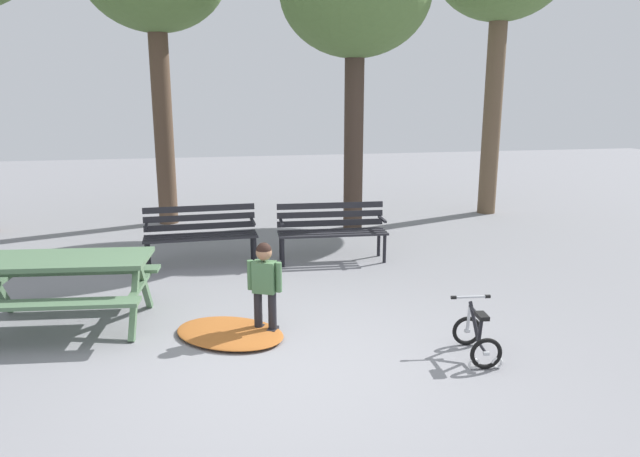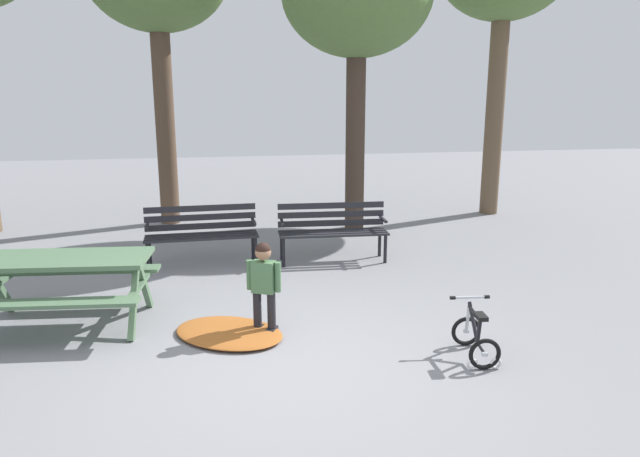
{
  "view_description": "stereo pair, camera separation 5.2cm",
  "coord_description": "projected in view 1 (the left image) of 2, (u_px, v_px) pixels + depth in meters",
  "views": [
    {
      "loc": [
        -0.67,
        -4.88,
        2.47
      ],
      "look_at": [
        0.67,
        1.86,
        0.85
      ],
      "focal_mm": 32.78,
      "sensor_mm": 36.0,
      "label": 1
    },
    {
      "loc": [
        -0.62,
        -4.89,
        2.47
      ],
      "look_at": [
        0.67,
        1.86,
        0.85
      ],
      "focal_mm": 32.78,
      "sensor_mm": 36.0,
      "label": 2
    }
  ],
  "objects": [
    {
      "name": "park_bench_left",
      "position": [
        332.0,
        227.0,
        8.66
      ],
      "size": [
        1.62,
        0.54,
        0.85
      ],
      "color": "#232328",
      "rests_on": "ground"
    },
    {
      "name": "ground",
      "position": [
        288.0,
        367.0,
        5.36
      ],
      "size": [
        36.0,
        36.0,
        0.0
      ],
      "primitive_type": "plane",
      "color": "gray"
    },
    {
      "name": "leaf_pile",
      "position": [
        230.0,
        333.0,
        6.04
      ],
      "size": [
        1.44,
        1.36,
        0.07
      ],
      "primitive_type": "ellipsoid",
      "rotation": [
        0.0,
        0.0,
        2.53
      ],
      "color": "#9E5623",
      "rests_on": "ground"
    },
    {
      "name": "child_standing",
      "position": [
        265.0,
        281.0,
        6.0
      ],
      "size": [
        0.34,
        0.25,
        0.98
      ],
      "color": "black",
      "rests_on": "ground"
    },
    {
      "name": "park_bench_far_left",
      "position": [
        201.0,
        230.0,
        8.44
      ],
      "size": [
        1.61,
        0.51,
        0.85
      ],
      "color": "#232328",
      "rests_on": "ground"
    },
    {
      "name": "picnic_table",
      "position": [
        62.0,
        273.0,
        6.18
      ],
      "size": [
        1.93,
        1.52,
        0.79
      ],
      "color": "#4C6B4C",
      "rests_on": "ground"
    },
    {
      "name": "kids_bicycle",
      "position": [
        477.0,
        337.0,
        5.53
      ],
      "size": [
        0.41,
        0.59,
        0.54
      ],
      "color": "black",
      "rests_on": "ground"
    }
  ]
}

